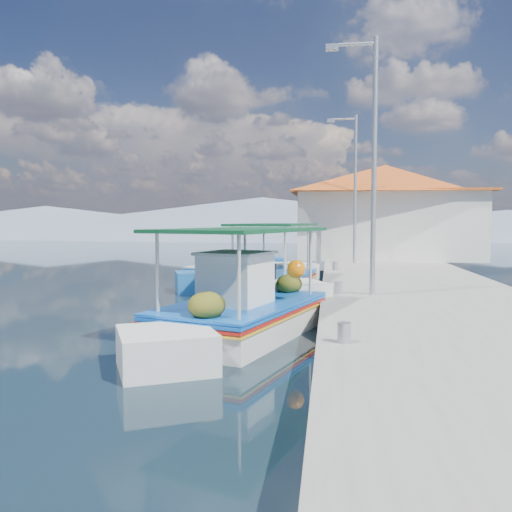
# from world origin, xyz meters

# --- Properties ---
(ground) EXTENTS (160.00, 160.00, 0.00)m
(ground) POSITION_xyz_m (0.00, 0.00, 0.00)
(ground) COLOR black
(ground) RESTS_ON ground
(quay) EXTENTS (5.00, 44.00, 0.50)m
(quay) POSITION_xyz_m (5.90, 6.00, 0.25)
(quay) COLOR gray
(quay) RESTS_ON ground
(bollards) EXTENTS (0.20, 17.20, 0.30)m
(bollards) POSITION_xyz_m (3.80, 5.25, 0.65)
(bollards) COLOR #A5A8AD
(bollards) RESTS_ON quay
(main_caique) EXTENTS (3.50, 6.79, 2.35)m
(main_caique) POSITION_xyz_m (1.88, -0.52, 0.45)
(main_caique) COLOR silver
(main_caique) RESTS_ON ground
(caique_green_canopy) EXTENTS (2.63, 6.35, 2.41)m
(caique_green_canopy) POSITION_xyz_m (1.91, 4.86, 0.36)
(caique_green_canopy) COLOR silver
(caique_green_canopy) RESTS_ON ground
(caique_blue_hull) EXTENTS (3.34, 5.56, 1.08)m
(caique_blue_hull) POSITION_xyz_m (0.23, 7.34, 0.29)
(caique_blue_hull) COLOR #1B5CA4
(caique_blue_hull) RESTS_ON ground
(harbor_building) EXTENTS (10.49, 10.49, 4.40)m
(harbor_building) POSITION_xyz_m (6.20, 15.00, 2.78)
(harbor_building) COLOR white
(harbor_building) RESTS_ON quay
(lamp_post_near) EXTENTS (1.21, 0.14, 6.00)m
(lamp_post_near) POSITION_xyz_m (4.51, 2.00, 3.85)
(lamp_post_near) COLOR #A5A8AD
(lamp_post_near) RESTS_ON quay
(lamp_post_far) EXTENTS (1.21, 0.14, 6.00)m
(lamp_post_far) POSITION_xyz_m (4.51, 11.00, 3.85)
(lamp_post_far) COLOR #A5A8AD
(lamp_post_far) RESTS_ON quay
(mountain_ridge) EXTENTS (171.40, 96.00, 5.50)m
(mountain_ridge) POSITION_xyz_m (6.54, 56.00, 2.04)
(mountain_ridge) COLOR slate
(mountain_ridge) RESTS_ON ground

